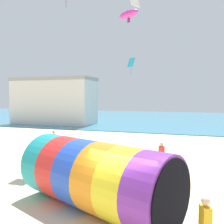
# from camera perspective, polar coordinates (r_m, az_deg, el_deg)

# --- Properties ---
(ground_plane) EXTENTS (120.00, 120.00, 0.00)m
(ground_plane) POSITION_cam_1_polar(r_m,az_deg,el_deg) (9.36, 2.80, -23.99)
(ground_plane) COLOR beige
(sea) EXTENTS (120.00, 40.00, 0.10)m
(sea) POSITION_cam_1_polar(r_m,az_deg,el_deg) (48.77, 15.54, -1.54)
(sea) COLOR teal
(sea) RESTS_ON ground
(giant_inflatable_tube) EXTENTS (6.90, 4.87, 2.62)m
(giant_inflatable_tube) POSITION_cam_1_polar(r_m,az_deg,el_deg) (9.79, -3.66, -14.40)
(giant_inflatable_tube) COLOR teal
(giant_inflatable_tube) RESTS_ON ground
(kite_cyan_diamond) EXTENTS (0.80, 0.67, 1.65)m
(kite_cyan_diamond) POSITION_cam_1_polar(r_m,az_deg,el_deg) (24.60, 4.41, 11.16)
(kite_cyan_diamond) COLOR #2DB2C6
(kite_magenta_parafoil) EXTENTS (1.63, 1.34, 0.84)m
(kite_magenta_parafoil) POSITION_cam_1_polar(r_m,az_deg,el_deg) (16.21, 3.84, 21.45)
(kite_magenta_parafoil) COLOR #D1339E
(bystander_near_water) EXTENTS (0.39, 0.42, 1.60)m
(bystander_near_water) POSITION_cam_1_polar(r_m,az_deg,el_deg) (15.43, 11.25, -9.65)
(bystander_near_water) COLOR #383D56
(bystander_near_water) RESTS_ON ground
(bystander_mid_beach) EXTENTS (0.36, 0.42, 1.68)m
(bystander_mid_beach) POSITION_cam_1_polar(r_m,az_deg,el_deg) (19.89, -13.17, -6.54)
(bystander_mid_beach) COLOR #726651
(bystander_mid_beach) RESTS_ON ground
(promenade_building) EXTENTS (12.87, 5.06, 7.15)m
(promenade_building) POSITION_cam_1_polar(r_m,az_deg,el_deg) (39.67, -13.13, 2.46)
(promenade_building) COLOR silver
(promenade_building) RESTS_ON ground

